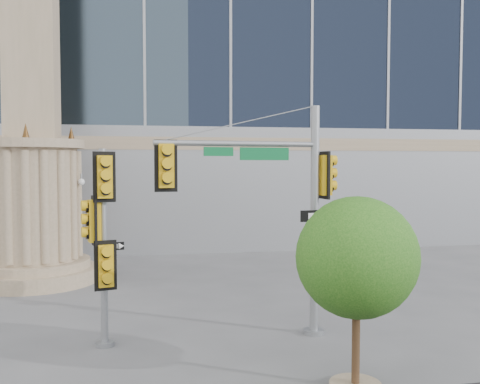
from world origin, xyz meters
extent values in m
plane|color=#545456|center=(0.00, 0.00, 0.00)|extent=(120.00, 120.00, 0.00)
cylinder|color=gray|center=(-6.00, 9.00, 0.25)|extent=(4.40, 4.40, 0.50)
cylinder|color=gray|center=(-6.00, 9.00, 0.65)|extent=(3.80, 3.80, 0.30)
cylinder|color=gray|center=(-6.00, 9.00, 2.80)|extent=(3.00, 3.00, 4.00)
cylinder|color=gray|center=(-6.00, 9.00, 4.95)|extent=(3.50, 3.50, 0.30)
cone|color=#472D14|center=(-4.70, 9.00, 5.35)|extent=(0.24, 0.24, 0.50)
cylinder|color=slate|center=(1.92, 1.46, 0.06)|extent=(0.53, 0.53, 0.11)
cylinder|color=slate|center=(1.92, 1.46, 2.83)|extent=(0.21, 0.21, 5.66)
cylinder|color=slate|center=(-0.06, 1.26, 4.72)|extent=(3.96, 0.53, 0.13)
cube|color=#0B5F2F|center=(0.60, 1.31, 4.48)|extent=(1.22, 0.16, 0.30)
cube|color=gold|center=(-1.74, 1.09, 4.20)|extent=(0.54, 0.32, 1.18)
cube|color=gold|center=(2.18, 1.49, 3.96)|extent=(0.32, 0.54, 1.18)
cube|color=black|center=(1.93, 1.33, 2.97)|extent=(0.87, 0.12, 0.28)
cube|color=#A30F18|center=(1.93, 1.33, 2.31)|extent=(0.30, 0.06, 0.43)
cylinder|color=slate|center=(-3.16, 1.53, 0.06)|extent=(0.44, 0.44, 0.11)
cylinder|color=slate|center=(-3.16, 1.53, 2.30)|extent=(0.17, 0.17, 4.59)
cube|color=gold|center=(-3.12, 1.34, 3.95)|extent=(0.55, 0.37, 1.15)
cube|color=gold|center=(-3.36, 1.49, 2.94)|extent=(0.37, 0.55, 1.15)
cube|color=gold|center=(-3.12, 1.34, 1.93)|extent=(0.55, 0.37, 1.15)
cube|color=black|center=(-2.98, 1.47, 2.34)|extent=(0.56, 0.16, 0.18)
cylinder|color=#382314|center=(1.63, -1.80, 0.98)|extent=(0.15, 0.15, 1.96)
sphere|color=#174E11|center=(1.63, -1.80, 2.50)|extent=(2.28, 2.28, 2.28)
sphere|color=#174E11|center=(2.12, -1.53, 2.18)|extent=(1.41, 1.41, 1.41)
sphere|color=#174E11|center=(1.25, -2.07, 2.23)|extent=(1.20, 1.20, 1.20)
camera|label=1|loc=(-2.39, -11.09, 4.24)|focal=40.00mm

